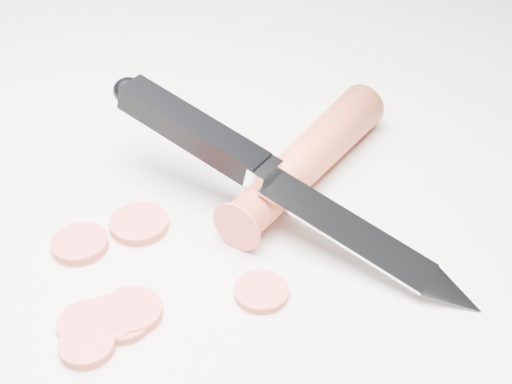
% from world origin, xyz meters
% --- Properties ---
extents(ground, '(2.40, 2.40, 0.00)m').
position_xyz_m(ground, '(0.00, 0.00, 0.00)').
color(ground, silver).
rests_on(ground, ground).
extents(carrot, '(0.07, 0.18, 0.03)m').
position_xyz_m(carrot, '(0.03, 0.11, 0.02)').
color(carrot, '#CC4928').
rests_on(carrot, ground).
extents(carrot_slice_0, '(0.04, 0.04, 0.01)m').
position_xyz_m(carrot_slice_0, '(-0.08, -0.02, 0.00)').
color(carrot_slice_0, '#E84B49').
rests_on(carrot_slice_0, ground).
extents(carrot_slice_1, '(0.04, 0.04, 0.01)m').
position_xyz_m(carrot_slice_1, '(-0.03, -0.06, 0.00)').
color(carrot_slice_1, '#E84B49').
rests_on(carrot_slice_1, ground).
extents(carrot_slice_2, '(0.03, 0.03, 0.01)m').
position_xyz_m(carrot_slice_2, '(-0.04, -0.07, 0.00)').
color(carrot_slice_2, '#E84B49').
rests_on(carrot_slice_2, ground).
extents(carrot_slice_3, '(0.04, 0.04, 0.01)m').
position_xyz_m(carrot_slice_3, '(-0.02, -0.05, 0.00)').
color(carrot_slice_3, '#E84B49').
rests_on(carrot_slice_3, ground).
extents(carrot_slice_4, '(0.03, 0.03, 0.01)m').
position_xyz_m(carrot_slice_4, '(0.04, -0.01, 0.00)').
color(carrot_slice_4, '#E84B49').
rests_on(carrot_slice_4, ground).
extents(carrot_slice_5, '(0.04, 0.04, 0.01)m').
position_xyz_m(carrot_slice_5, '(-0.06, 0.02, 0.00)').
color(carrot_slice_5, '#E84B49').
rests_on(carrot_slice_5, ground).
extents(carrot_slice_7, '(0.03, 0.03, 0.01)m').
position_xyz_m(carrot_slice_7, '(-0.03, -0.09, 0.00)').
color(carrot_slice_7, '#E84B49').
rests_on(carrot_slice_7, ground).
extents(carrot_slice_8, '(0.03, 0.03, 0.01)m').
position_xyz_m(carrot_slice_8, '(-0.02, -0.06, 0.00)').
color(carrot_slice_8, '#E84B49').
rests_on(carrot_slice_8, ground).
extents(kitchen_knife, '(0.29, 0.08, 0.08)m').
position_xyz_m(kitchen_knife, '(0.03, 0.06, 0.04)').
color(kitchen_knife, silver).
rests_on(kitchen_knife, ground).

